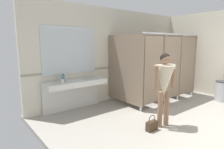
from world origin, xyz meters
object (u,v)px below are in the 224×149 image
(soap_dispenser, at_px, (63,78))
(paper_cup, at_px, (63,81))
(trash_bin, at_px, (223,91))
(person_standing, at_px, (164,81))
(handbag, at_px, (152,125))

(soap_dispenser, bearing_deg, paper_cup, -117.76)
(soap_dispenser, bearing_deg, trash_bin, -27.23)
(person_standing, bearing_deg, soap_dispenser, 120.88)
(person_standing, xyz_separation_m, soap_dispenser, (-1.31, 2.20, -0.09))
(handbag, distance_m, paper_cup, 2.35)
(person_standing, bearing_deg, trash_bin, -0.38)
(person_standing, height_order, handbag, person_standing)
(handbag, xyz_separation_m, paper_cup, (-1.08, 1.94, 0.77))
(handbag, distance_m, soap_dispenser, 2.52)
(trash_bin, bearing_deg, soap_dispenser, 152.77)
(trash_bin, bearing_deg, person_standing, 179.62)
(trash_bin, height_order, soap_dispenser, soap_dispenser)
(person_standing, relative_size, handbag, 4.73)
(handbag, xyz_separation_m, soap_dispenser, (-0.95, 2.20, 0.80))
(trash_bin, distance_m, person_standing, 3.07)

